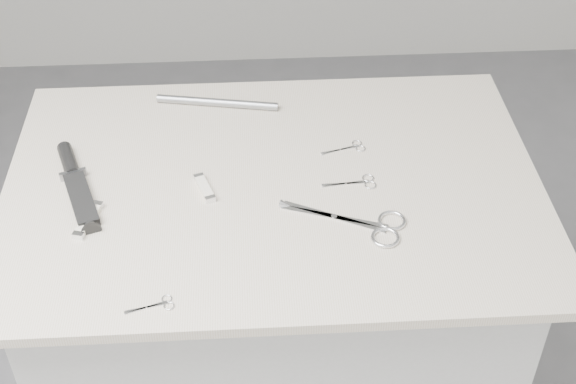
{
  "coord_description": "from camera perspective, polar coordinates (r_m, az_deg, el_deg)",
  "views": [
    {
      "loc": [
        -0.04,
        -1.15,
        1.87
      ],
      "look_at": [
        0.03,
        -0.03,
        0.92
      ],
      "focal_mm": 50.0,
      "sensor_mm": 36.0,
      "label": 1
    }
  ],
  "objects": [
    {
      "name": "plinth",
      "position": [
        1.83,
        -0.88,
        -10.77
      ],
      "size": [
        0.9,
        0.6,
        0.9
      ],
      "primitive_type": "cube",
      "color": "silver",
      "rests_on": "ground"
    },
    {
      "name": "tiny_scissors",
      "position": [
        1.29,
        -9.35,
        -7.95
      ],
      "size": [
        0.08,
        0.04,
        0.0
      ],
      "rotation": [
        0.0,
        0.0,
        0.27
      ],
      "color": "silver",
      "rests_on": "display_board"
    },
    {
      "name": "embroidery_scissors_b",
      "position": [
        1.58,
        4.37,
        3.14
      ],
      "size": [
        0.09,
        0.05,
        0.0
      ],
      "rotation": [
        0.0,
        0.0,
        0.28
      ],
      "color": "silver",
      "rests_on": "display_board"
    },
    {
      "name": "sheathed_knife",
      "position": [
        1.53,
        -14.89,
        0.78
      ],
      "size": [
        0.11,
        0.24,
        0.03
      ],
      "rotation": [
        0.0,
        0.0,
        1.9
      ],
      "color": "black",
      "rests_on": "display_board"
    },
    {
      "name": "pocket_knife_a",
      "position": [
        1.45,
        -14.02,
        -1.94
      ],
      "size": [
        0.05,
        0.09,
        0.01
      ],
      "rotation": [
        0.0,
        0.0,
        1.28
      ],
      "color": "white",
      "rests_on": "display_board"
    },
    {
      "name": "metal_rail",
      "position": [
        1.7,
        -5.05,
        6.36
      ],
      "size": [
        0.26,
        0.06,
        0.02
      ],
      "primitive_type": "cylinder",
      "rotation": [
        0.0,
        1.57,
        -0.19
      ],
      "color": "gray",
      "rests_on": "display_board"
    },
    {
      "name": "pocket_knife_b",
      "position": [
        1.48,
        -5.96,
        0.27
      ],
      "size": [
        0.04,
        0.08,
        0.01
      ],
      "rotation": [
        0.0,
        0.0,
        1.9
      ],
      "color": "white",
      "rests_on": "display_board"
    },
    {
      "name": "embroidery_scissors_a",
      "position": [
        1.49,
        4.99,
        0.66
      ],
      "size": [
        0.1,
        0.04,
        0.0
      ],
      "rotation": [
        0.0,
        0.0,
        0.08
      ],
      "color": "silver",
      "rests_on": "display_board"
    },
    {
      "name": "large_shears",
      "position": [
        1.41,
        5.77,
        -2.32
      ],
      "size": [
        0.22,
        0.14,
        0.01
      ],
      "rotation": [
        0.0,
        0.0,
        -0.4
      ],
      "color": "silver",
      "rests_on": "display_board"
    },
    {
      "name": "display_board",
      "position": [
        1.5,
        -1.06,
        0.4
      ],
      "size": [
        1.0,
        0.7,
        0.02
      ],
      "primitive_type": "cube",
      "color": "beige",
      "rests_on": "plinth"
    }
  ]
}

